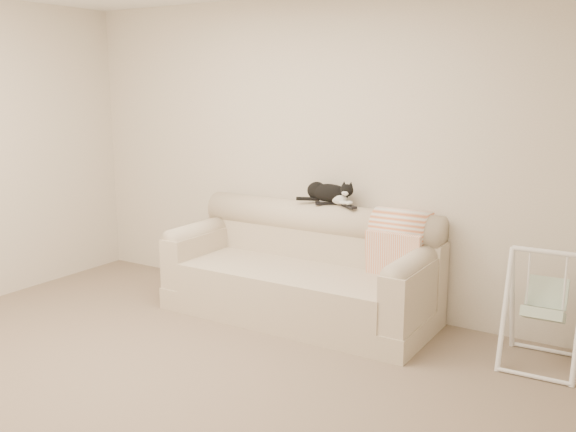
% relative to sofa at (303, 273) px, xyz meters
% --- Properties ---
extents(ground_plane, '(5.00, 5.00, 0.00)m').
position_rel_sofa_xyz_m(ground_plane, '(-0.05, -1.62, -0.35)').
color(ground_plane, '#6F5F4F').
rests_on(ground_plane, ground).
extents(room_shell, '(5.04, 4.04, 2.60)m').
position_rel_sofa_xyz_m(room_shell, '(-0.05, -1.62, 1.18)').
color(room_shell, beige).
rests_on(room_shell, ground).
extents(sofa, '(2.20, 0.93, 0.90)m').
position_rel_sofa_xyz_m(sofa, '(0.00, 0.00, 0.00)').
color(sofa, '#BAA590').
rests_on(sofa, ground).
extents(remote_a, '(0.17, 0.15, 0.03)m').
position_rel_sofa_xyz_m(remote_a, '(0.08, 0.24, 0.56)').
color(remote_a, black).
rests_on(remote_a, sofa).
extents(remote_b, '(0.17, 0.13, 0.02)m').
position_rel_sofa_xyz_m(remote_b, '(0.31, 0.21, 0.56)').
color(remote_b, black).
rests_on(remote_b, sofa).
extents(tuxedo_cat, '(0.50, 0.20, 0.20)m').
position_rel_sofa_xyz_m(tuxedo_cat, '(0.10, 0.25, 0.64)').
color(tuxedo_cat, black).
rests_on(tuxedo_cat, sofa).
extents(throw_blanket, '(0.44, 0.38, 0.58)m').
position_rel_sofa_xyz_m(throw_blanket, '(0.75, 0.23, 0.37)').
color(throw_blanket, '#E17B47').
rests_on(throw_blanket, sofa).
extents(baby_swing, '(0.51, 0.54, 0.82)m').
position_rel_sofa_xyz_m(baby_swing, '(1.88, -0.01, 0.05)').
color(baby_swing, white).
rests_on(baby_swing, ground).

